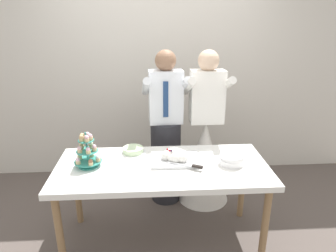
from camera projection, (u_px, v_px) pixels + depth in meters
ground_plane at (163, 239)px, 2.89m from camera, size 8.00×8.00×0.00m
rear_wall at (157, 60)px, 3.74m from camera, size 5.20×0.10×2.90m
dessert_table at (162, 173)px, 2.65m from camera, size 1.80×0.80×0.78m
cupcake_stand at (87, 152)px, 2.57m from camera, size 0.23×0.23×0.31m
main_cake_tray at (176, 157)px, 2.68m from camera, size 0.42×0.36×0.13m
plate_stack at (232, 159)px, 2.63m from camera, size 0.21×0.21×0.09m
round_cake at (133, 151)px, 2.84m from camera, size 0.24×0.24×0.06m
person_groom at (166, 137)px, 3.28m from camera, size 0.48×0.51×1.66m
person_bride at (205, 151)px, 3.34m from camera, size 0.56×0.56×1.66m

